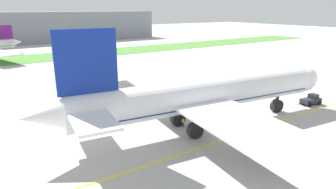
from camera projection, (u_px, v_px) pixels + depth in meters
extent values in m
plane|color=#ADAAA5|center=(231.00, 137.00, 46.85)|extent=(600.00, 600.00, 0.00)
cube|color=yellow|center=(232.00, 138.00, 46.60)|extent=(280.00, 0.36, 0.01)
cube|color=#4C8438|center=(64.00, 56.00, 126.81)|extent=(320.00, 24.00, 0.10)
cylinder|color=white|center=(205.00, 94.00, 48.86)|extent=(46.00, 10.47, 5.41)
cube|color=navy|center=(205.00, 99.00, 49.13)|extent=(44.13, 9.83, 0.65)
sphere|color=white|center=(304.00, 79.00, 59.53)|extent=(5.14, 5.14, 5.14)
cone|color=white|center=(43.00, 116.00, 37.65)|extent=(6.42, 5.23, 4.59)
cube|color=navy|center=(87.00, 62.00, 38.44)|extent=(8.23, 1.45, 8.65)
cube|color=white|center=(76.00, 97.00, 44.41)|extent=(5.96, 9.16, 0.38)
cube|color=white|center=(93.00, 120.00, 35.20)|extent=(5.96, 9.16, 0.38)
cube|color=white|center=(141.00, 73.00, 67.87)|extent=(14.57, 41.97, 0.43)
cube|color=white|center=(321.00, 164.00, 28.23)|extent=(14.57, 41.97, 0.43)
cylinder|color=#B7BABF|center=(163.00, 88.00, 61.05)|extent=(5.43, 3.53, 2.97)
cylinder|color=black|center=(174.00, 87.00, 62.18)|extent=(0.79, 3.15, 3.12)
cylinder|color=#B7BABF|center=(260.00, 140.00, 37.18)|extent=(5.43, 3.53, 2.97)
cylinder|color=black|center=(275.00, 136.00, 38.30)|extent=(0.79, 3.15, 3.12)
cylinder|color=black|center=(277.00, 101.00, 57.54)|extent=(0.56, 0.56, 2.09)
cylinder|color=black|center=(277.00, 106.00, 57.84)|extent=(2.68, 1.43, 2.57)
cylinder|color=black|center=(178.00, 113.00, 50.74)|extent=(0.56, 0.56, 2.09)
cylinder|color=black|center=(178.00, 119.00, 51.04)|extent=(2.68, 1.43, 2.57)
cylinder|color=black|center=(195.00, 124.00, 45.90)|extent=(0.56, 0.56, 2.09)
cylinder|color=black|center=(195.00, 130.00, 46.20)|extent=(2.68, 1.43, 2.57)
cube|color=black|center=(301.00, 76.00, 58.99)|extent=(2.33, 4.24, 0.97)
sphere|color=black|center=(99.00, 101.00, 43.36)|extent=(0.38, 0.38, 0.38)
sphere|color=black|center=(123.00, 98.00, 45.05)|extent=(0.38, 0.38, 0.38)
sphere|color=black|center=(146.00, 95.00, 46.74)|extent=(0.38, 0.38, 0.38)
sphere|color=black|center=(167.00, 92.00, 48.44)|extent=(0.38, 0.38, 0.38)
sphere|color=black|center=(187.00, 89.00, 50.13)|extent=(0.38, 0.38, 0.38)
sphere|color=black|center=(206.00, 86.00, 51.82)|extent=(0.38, 0.38, 0.38)
sphere|color=black|center=(223.00, 84.00, 53.52)|extent=(0.38, 0.38, 0.38)
sphere|color=black|center=(239.00, 81.00, 55.21)|extent=(0.38, 0.38, 0.38)
sphere|color=black|center=(255.00, 79.00, 56.90)|extent=(0.38, 0.38, 0.38)
sphere|color=black|center=(269.00, 77.00, 58.59)|extent=(0.38, 0.38, 0.38)
cube|color=#26262B|center=(311.00, 100.00, 62.42)|extent=(4.68, 2.62, 0.89)
cube|color=black|center=(313.00, 96.00, 62.45)|extent=(1.78, 1.79, 0.90)
cylinder|color=black|center=(300.00, 104.00, 61.12)|extent=(1.80, 0.32, 0.12)
cylinder|color=black|center=(310.00, 105.00, 60.95)|extent=(0.93, 0.45, 0.90)
cylinder|color=black|center=(301.00, 102.00, 62.77)|extent=(0.93, 0.45, 0.90)
cylinder|color=black|center=(320.00, 103.00, 62.32)|extent=(0.93, 0.45, 0.90)
cylinder|color=black|center=(311.00, 100.00, 64.14)|extent=(0.93, 0.45, 0.90)
cylinder|color=black|center=(183.00, 125.00, 50.72)|extent=(0.12, 0.12, 0.80)
cylinder|color=#BFE519|center=(184.00, 121.00, 50.45)|extent=(0.09, 0.09, 0.51)
cylinder|color=black|center=(183.00, 124.00, 50.85)|extent=(0.12, 0.12, 0.80)
cylinder|color=#BFE519|center=(182.00, 121.00, 50.75)|extent=(0.09, 0.09, 0.51)
cube|color=#BFE519|center=(183.00, 121.00, 50.59)|extent=(0.33, 0.47, 0.57)
sphere|color=#8C6647|center=(183.00, 119.00, 50.47)|extent=(0.22, 0.22, 0.22)
cone|color=white|center=(17.00, 42.00, 136.91)|extent=(5.10, 4.47, 3.32)
cube|color=#661472|center=(5.00, 32.00, 132.02)|extent=(6.45, 2.39, 6.25)
cube|color=white|center=(12.00, 43.00, 131.52)|extent=(5.77, 7.19, 0.27)
cube|color=white|center=(4.00, 42.00, 136.19)|extent=(5.77, 7.19, 0.27)
cube|color=gray|center=(49.00, 27.00, 177.53)|extent=(133.88, 20.00, 18.00)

